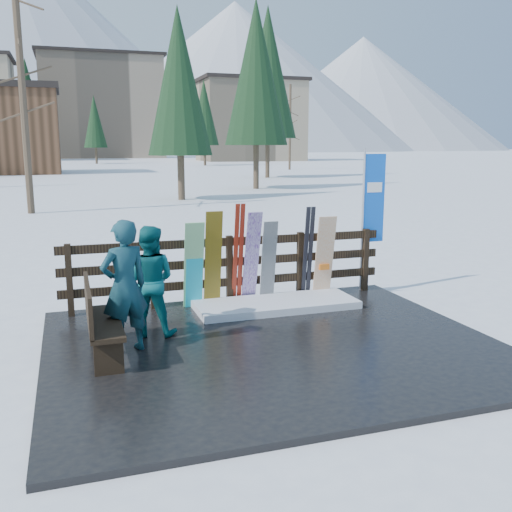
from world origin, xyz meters
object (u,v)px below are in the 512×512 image
object	(u,v)px
bench	(98,318)
snowboard_0	(194,267)
rental_flag	(371,204)
snowboard_4	(268,262)
person_back	(149,281)
snowboard_1	(194,266)
snowboard_2	(213,259)
snowboard_5	(324,257)
snowboard_3	(252,258)
person_front	(124,287)

from	to	relation	value
bench	snowboard_0	xyz separation A→B (m)	(1.62, 1.79, 0.19)
snowboard_0	rental_flag	distance (m)	3.49
snowboard_4	person_back	size ratio (longest dim) A/B	0.91
snowboard_1	snowboard_2	distance (m)	0.34
bench	snowboard_5	distance (m)	4.33
bench	snowboard_3	bearing A→B (deg)	34.56
snowboard_4	snowboard_5	size ratio (longest dim) A/B	0.97
snowboard_5	snowboard_2	bearing A→B (deg)	-180.00
snowboard_4	person_front	xyz separation A→B (m)	(-2.55, -1.66, 0.16)
snowboard_3	snowboard_4	bearing A→B (deg)	-0.00
bench	person_back	xyz separation A→B (m)	(0.74, 0.72, 0.27)
person_front	snowboard_1	bearing A→B (deg)	-146.67
snowboard_4	snowboard_0	bearing A→B (deg)	180.00
snowboard_5	rental_flag	world-z (taller)	rental_flag
rental_flag	person_back	bearing A→B (deg)	-162.46
bench	person_back	distance (m)	1.07
snowboard_0	person_front	xyz separation A→B (m)	(-1.27, -1.66, 0.16)
snowboard_1	snowboard_3	size ratio (longest dim) A/B	0.91
rental_flag	bench	bearing A→B (deg)	-157.53
snowboard_5	rental_flag	size ratio (longest dim) A/B	0.56
rental_flag	snowboard_0	bearing A→B (deg)	-175.41
snowboard_0	snowboard_5	world-z (taller)	snowboard_5
snowboard_2	rental_flag	world-z (taller)	rental_flag
snowboard_5	snowboard_3	bearing A→B (deg)	180.00
snowboard_1	snowboard_5	size ratio (longest dim) A/B	1.01
snowboard_4	snowboard_5	distance (m)	1.04
snowboard_4	snowboard_3	bearing A→B (deg)	180.00
snowboard_2	rental_flag	distance (m)	3.16
snowboard_0	snowboard_3	world-z (taller)	snowboard_3
snowboard_4	snowboard_5	xyz separation A→B (m)	(1.04, 0.00, 0.02)
snowboard_0	snowboard_1	distance (m)	0.02
snowboard_1	person_front	xyz separation A→B (m)	(-1.26, -1.66, 0.14)
snowboard_2	snowboard_5	size ratio (longest dim) A/B	1.11
snowboard_2	snowboard_1	bearing A→B (deg)	180.00
snowboard_5	person_front	distance (m)	3.96
snowboard_0	person_front	world-z (taller)	person_front
snowboard_4	snowboard_5	bearing A→B (deg)	0.00
snowboard_4	person_front	size ratio (longest dim) A/B	0.82
snowboard_5	snowboard_0	bearing A→B (deg)	180.00
bench	snowboard_4	world-z (taller)	snowboard_4
snowboard_4	person_back	xyz separation A→B (m)	(-2.16, -1.07, 0.08)
snowboard_5	person_back	distance (m)	3.37
snowboard_2	person_front	world-z (taller)	person_front
person_front	person_back	size ratio (longest dim) A/B	1.11
person_front	snowboard_2	bearing A→B (deg)	-153.15
snowboard_5	rental_flag	distance (m)	1.39
snowboard_5	rental_flag	xyz separation A→B (m)	(1.04, 0.27, 0.88)
rental_flag	snowboard_2	bearing A→B (deg)	-174.94
snowboard_4	rental_flag	world-z (taller)	rental_flag
snowboard_3	snowboard_4	world-z (taller)	snowboard_3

